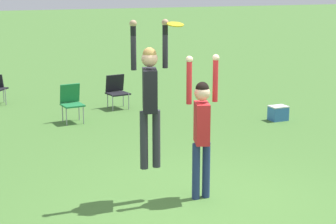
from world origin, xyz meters
TOP-DOWN VIEW (x-y plane):
  - ground_plane at (0.00, 0.00)m, footprint 120.00×120.00m
  - person_jumping at (-0.57, 0.39)m, footprint 0.59×0.48m
  - person_defending at (0.17, 0.14)m, footprint 0.53×0.43m
  - frisbee at (-0.22, 0.24)m, footprint 0.24×0.24m
  - camping_chair_0 at (0.98, 6.68)m, footprint 0.58×0.63m
  - camping_chair_1 at (-0.47, 5.65)m, footprint 0.51×0.55m
  - cooler_box at (4.10, 3.84)m, footprint 0.42×0.32m

SIDE VIEW (x-z plane):
  - ground_plane at x=0.00m, z-range 0.00..0.00m
  - cooler_box at x=4.10m, z-range 0.00..0.35m
  - camping_chair_0 at x=0.98m, z-range 0.06..0.93m
  - camping_chair_1 at x=-0.47m, z-range 0.08..0.97m
  - person_defending at x=0.17m, z-range 0.07..2.28m
  - person_jumping at x=-0.57m, z-range 0.59..2.80m
  - frisbee at x=-0.22m, z-range 2.62..2.68m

